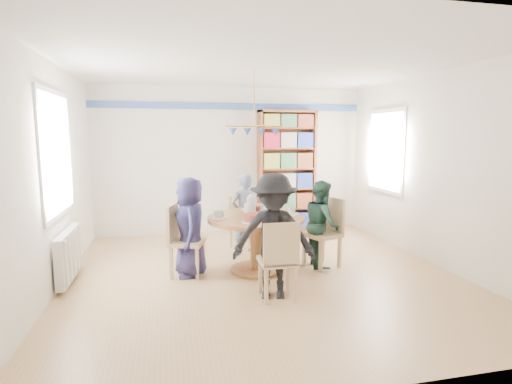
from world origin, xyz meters
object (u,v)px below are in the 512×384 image
object	(u,v)px
person_far	(244,213)
chair_near	(279,257)
person_left	(190,227)
chair_right	(327,229)
radiator	(69,255)
person_near	(274,236)
person_right	(322,223)
chair_left	(181,237)
dining_table	(256,231)
bookshelf	(287,172)
chair_far	(241,221)

from	to	relation	value
person_far	chair_near	bearing A→B (deg)	71.58
person_left	chair_right	bearing A→B (deg)	86.55
radiator	person_near	xyz separation A→B (m)	(2.37, -1.02, 0.36)
person_far	person_right	bearing A→B (deg)	119.43
chair_left	person_right	xyz separation A→B (m)	(1.94, -0.03, 0.09)
person_left	person_right	world-z (taller)	person_left
person_right	person_near	size ratio (longest dim) A/B	0.85
radiator	person_near	bearing A→B (deg)	-23.23
dining_table	chair_right	world-z (taller)	chair_right
chair_right	chair_near	distance (m)	1.41
person_right	person_near	bearing A→B (deg)	142.62
person_left	person_far	world-z (taller)	person_left
radiator	bookshelf	distance (m)	4.08
chair_near	bookshelf	size ratio (longest dim) A/B	0.40
chair_right	person_left	size ratio (longest dim) A/B	0.74
chair_far	person_right	size ratio (longest dim) A/B	0.70
radiator	dining_table	bearing A→B (deg)	-2.82
person_left	person_right	size ratio (longest dim) A/B	1.07
chair_left	person_far	bearing A→B (deg)	39.01
chair_far	radiator	bearing A→B (deg)	-158.02
dining_table	person_left	xyz separation A→B (m)	(-0.87, 0.03, 0.09)
radiator	chair_left	world-z (taller)	chair_left
dining_table	bookshelf	size ratio (longest dim) A/B	0.57
radiator	person_near	distance (m)	2.60
chair_left	bookshelf	world-z (taller)	bookshelf
chair_right	bookshelf	distance (m)	2.23
person_near	dining_table	bearing A→B (deg)	103.82
dining_table	chair_near	bearing A→B (deg)	-88.14
person_left	person_far	distance (m)	1.20
chair_near	person_far	size ratio (longest dim) A/B	0.72
chair_far	person_near	xyz separation A→B (m)	(0.00, -1.97, 0.24)
chair_far	person_right	bearing A→B (deg)	-47.66
chair_right	person_right	world-z (taller)	person_right
chair_near	bookshelf	distance (m)	3.39
radiator	person_far	bearing A→B (deg)	17.30
chair_right	chair_near	bearing A→B (deg)	-133.91
chair_far	person_left	distance (m)	1.37
chair_far	person_left	bearing A→B (deg)	-129.78
chair_near	person_right	xyz separation A→B (m)	(0.91, 1.04, 0.11)
person_left	person_near	xyz separation A→B (m)	(0.87, -0.93, 0.06)
person_near	person_right	bearing A→B (deg)	58.30
chair_right	person_far	distance (m)	1.32
person_right	person_far	distance (m)	1.26
chair_near	person_left	distance (m)	1.38
person_right	person_near	xyz separation A→B (m)	(-0.95, -0.93, 0.10)
chair_near	person_left	size ratio (longest dim) A/B	0.70
chair_far	person_far	size ratio (longest dim) A/B	0.68
radiator	chair_far	bearing A→B (deg)	21.98
chair_near	person_far	bearing A→B (deg)	90.96
chair_right	person_far	size ratio (longest dim) A/B	0.77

